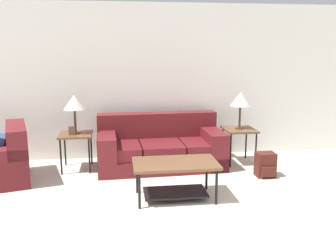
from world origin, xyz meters
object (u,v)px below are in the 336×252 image
Objects in this scene: table_lamp_left at (74,103)px; coffee_table at (175,172)px; table_lamp_right at (240,100)px; side_table_right at (239,132)px; backpack at (265,165)px; couch at (160,148)px; side_table_left at (76,137)px.

coffee_table is at bearing -45.54° from table_lamp_left.
table_lamp_right is at bearing 0.00° from table_lamp_left.
side_table_right is 1.60× the size of backpack.
table_lamp_right is at bearing -104.04° from side_table_right.
table_lamp_left is 1.00× the size of table_lamp_right.
coffee_table is (0.04, -1.35, 0.06)m from couch.
side_table_right is at bearing 47.04° from coffee_table.
table_lamp_left is (-1.30, 0.02, 0.75)m from couch.
side_table_right reaches higher than backpack.
table_lamp_left and table_lamp_right have the same top height.
couch is at bearing -0.70° from side_table_left.
backpack is at bearing -76.40° from table_lamp_right.
table_lamp_right is 1.14m from backpack.
table_lamp_left is at bearing -180.00° from side_table_right.
backpack is (2.78, -0.72, -0.34)m from side_table_left.
side_table_right is (2.61, 0.00, 0.00)m from side_table_left.
table_lamp_left is 1.65× the size of backpack.
side_table_left and side_table_right have the same top height.
backpack is (1.48, -0.70, -0.12)m from couch.
couch reaches higher than side_table_right.
coffee_table is at bearing -45.54° from side_table_left.
coffee_table is at bearing -88.47° from couch.
side_table_right is at bearing 0.00° from side_table_left.
table_lamp_left reaches higher than side_table_right.
side_table_right is at bearing 75.96° from table_lamp_right.
couch is 1.91× the size of coffee_table.
backpack is at bearing -14.51° from table_lamp_left.
table_lamp_left is (-1.34, 1.36, 0.69)m from coffee_table.
side_table_right is at bearing 103.60° from backpack.
table_lamp_left is 2.61m from table_lamp_right.
couch is 3.36× the size of table_lamp_left.
couch is 1.32m from side_table_left.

